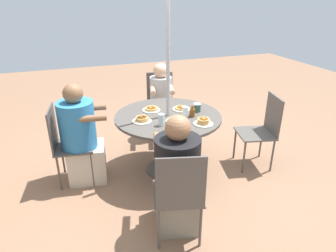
% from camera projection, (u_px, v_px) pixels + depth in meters
% --- Properties ---
extents(ground_plane, '(12.00, 12.00, 0.00)m').
position_uv_depth(ground_plane, '(168.00, 169.00, 3.75)').
color(ground_plane, '#8C664C').
extents(patio_table, '(1.23, 1.23, 0.73)m').
position_uv_depth(patio_table, '(168.00, 125.00, 3.51)').
color(patio_table, '#4C4742').
rests_on(patio_table, ground).
extents(umbrella_pole, '(0.04, 0.04, 2.42)m').
position_uv_depth(umbrella_pole, '(168.00, 74.00, 3.25)').
color(umbrella_pole, '#ADADB2').
rests_on(umbrella_pole, ground).
extents(patio_chair_north, '(0.50, 0.50, 0.91)m').
position_uv_depth(patio_chair_north, '(263.00, 127.00, 3.66)').
color(patio_chair_north, '#514C47').
rests_on(patio_chair_north, ground).
extents(patio_chair_east, '(0.51, 0.51, 0.91)m').
position_uv_depth(patio_chair_east, '(160.00, 99.00, 4.60)').
color(patio_chair_east, '#514C47').
rests_on(patio_chair_east, ground).
extents(diner_east, '(0.54, 0.42, 1.11)m').
position_uv_depth(diner_east, '(161.00, 103.00, 4.44)').
color(diner_east, '#3D3D42').
rests_on(diner_east, ground).
extents(patio_chair_south, '(0.47, 0.47, 0.91)m').
position_uv_depth(patio_chair_south, '(65.00, 141.00, 3.33)').
color(patio_chair_south, '#514C47').
rests_on(patio_chair_south, ground).
extents(diner_south, '(0.44, 0.55, 1.17)m').
position_uv_depth(diner_south, '(82.00, 139.00, 3.36)').
color(diner_south, beige).
rests_on(diner_south, ground).
extents(patio_chair_west, '(0.51, 0.51, 0.91)m').
position_uv_depth(patio_chair_west, '(179.00, 192.00, 2.48)').
color(patio_chair_west, '#514C47').
rests_on(patio_chair_west, ground).
extents(diner_west, '(0.58, 0.49, 1.14)m').
position_uv_depth(diner_west, '(177.00, 180.00, 2.64)').
color(diner_west, gray).
rests_on(diner_west, ground).
extents(pancake_plate_a, '(0.21, 0.21, 0.05)m').
position_uv_depth(pancake_plate_a, '(151.00, 109.00, 3.59)').
color(pancake_plate_a, silver).
rests_on(pancake_plate_a, patio_table).
extents(pancake_plate_b, '(0.21, 0.21, 0.04)m').
position_uv_depth(pancake_plate_b, '(181.00, 108.00, 3.62)').
color(pancake_plate_b, silver).
rests_on(pancake_plate_b, patio_table).
extents(pancake_plate_c, '(0.21, 0.21, 0.06)m').
position_uv_depth(pancake_plate_c, '(142.00, 120.00, 3.29)').
color(pancake_plate_c, silver).
rests_on(pancake_plate_c, patio_table).
extents(pancake_plate_d, '(0.21, 0.21, 0.06)m').
position_uv_depth(pancake_plate_d, '(175.00, 120.00, 3.28)').
color(pancake_plate_d, silver).
rests_on(pancake_plate_d, patio_table).
extents(pancake_plate_e, '(0.21, 0.21, 0.08)m').
position_uv_depth(pancake_plate_e, '(203.00, 122.00, 3.21)').
color(pancake_plate_e, silver).
rests_on(pancake_plate_e, patio_table).
extents(syrup_bottle, '(0.08, 0.06, 0.13)m').
position_uv_depth(syrup_bottle, '(192.00, 112.00, 3.40)').
color(syrup_bottle, brown).
rests_on(syrup_bottle, patio_table).
extents(coffee_cup, '(0.09, 0.09, 0.10)m').
position_uv_depth(coffee_cup, '(197.00, 108.00, 3.54)').
color(coffee_cup, '#33513D').
rests_on(coffee_cup, patio_table).
extents(drinking_glass_a, '(0.06, 0.06, 0.13)m').
position_uv_depth(drinking_glass_a, '(185.00, 112.00, 3.37)').
color(drinking_glass_a, silver).
rests_on(drinking_glass_a, patio_table).
extents(drinking_glass_b, '(0.07, 0.07, 0.13)m').
position_uv_depth(drinking_glass_b, '(161.00, 120.00, 3.17)').
color(drinking_glass_b, silver).
rests_on(drinking_glass_b, patio_table).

